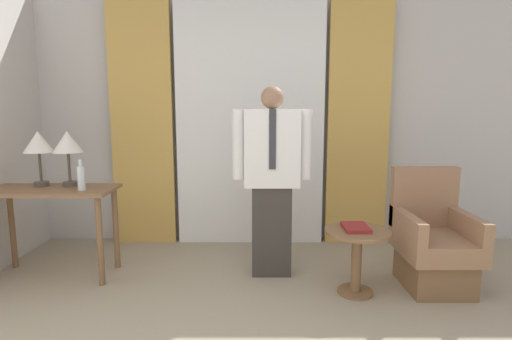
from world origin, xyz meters
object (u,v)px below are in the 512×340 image
object	(u,v)px
table_lamp_left	(39,144)
armchair	(433,245)
table_lamp_right	(68,144)
person	(272,176)
bottle_near_edge	(82,178)
book	(356,227)
desk	(52,205)
side_table	(357,251)

from	to	relation	value
table_lamp_left	armchair	size ratio (longest dim) A/B	0.50
table_lamp_right	person	distance (m)	1.78
table_lamp_left	armchair	world-z (taller)	table_lamp_left
bottle_near_edge	book	size ratio (longest dim) A/B	1.01
person	armchair	xyz separation A→B (m)	(1.31, -0.23, -0.54)
desk	armchair	xyz separation A→B (m)	(3.20, -0.19, -0.29)
armchair	side_table	size ratio (longest dim) A/B	1.85
book	armchair	bearing A→B (deg)	10.95
table_lamp_right	bottle_near_edge	distance (m)	0.36
table_lamp_right	side_table	size ratio (longest dim) A/B	0.93
bottle_near_edge	book	bearing A→B (deg)	-6.18
side_table	book	world-z (taller)	book
table_lamp_right	armchair	distance (m)	3.19
side_table	table_lamp_right	bearing A→B (deg)	169.58
armchair	book	size ratio (longest dim) A/B	3.73
person	side_table	distance (m)	0.92
person	armchair	world-z (taller)	person
table_lamp_left	table_lamp_right	world-z (taller)	same
bottle_near_edge	person	size ratio (longest dim) A/B	0.16
desk	person	world-z (taller)	person
desk	side_table	xyz separation A→B (m)	(2.53, -0.34, -0.29)
desk	book	distance (m)	2.55
table_lamp_left	book	bearing A→B (deg)	-9.00
table_lamp_left	book	distance (m)	2.75
desk	bottle_near_edge	size ratio (longest dim) A/B	4.13
table_lamp_right	person	xyz separation A→B (m)	(1.76, -0.06, -0.26)
table_lamp_left	table_lamp_right	distance (m)	0.25
armchair	book	world-z (taller)	armchair
table_lamp_right	book	xyz separation A→B (m)	(2.40, -0.42, -0.61)
desk	side_table	world-z (taller)	desk
table_lamp_right	table_lamp_left	bearing A→B (deg)	180.00
side_table	desk	bearing A→B (deg)	172.37
desk	side_table	size ratio (longest dim) A/B	2.06
table_lamp_left	bottle_near_edge	distance (m)	0.53
bottle_near_edge	armchair	size ratio (longest dim) A/B	0.27
desk	book	xyz separation A→B (m)	(2.52, -0.32, -0.11)
desk	side_table	distance (m)	2.57
desk	bottle_near_edge	world-z (taller)	bottle_near_edge
table_lamp_left	bottle_near_edge	xyz separation A→B (m)	(0.43, -0.18, -0.26)
table_lamp_right	side_table	world-z (taller)	table_lamp_right
desk	person	xyz separation A→B (m)	(1.88, 0.05, 0.24)
desk	book	size ratio (longest dim) A/B	4.15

